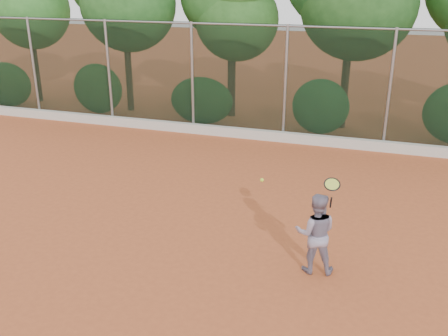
% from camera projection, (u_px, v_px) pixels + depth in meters
% --- Properties ---
extents(ground, '(80.00, 80.00, 0.00)m').
position_uv_depth(ground, '(208.00, 248.00, 9.43)').
color(ground, '#AD4F28').
rests_on(ground, ground).
extents(concrete_curb, '(24.00, 0.20, 0.30)m').
position_uv_depth(concrete_curb, '(282.00, 137.00, 15.43)').
color(concrete_curb, '#BAB6AC').
rests_on(concrete_curb, ground).
extents(tennis_player, '(0.79, 0.66, 1.45)m').
position_uv_depth(tennis_player, '(315.00, 233.00, 8.45)').
color(tennis_player, gray).
rests_on(tennis_player, ground).
extents(chainlink_fence, '(24.09, 0.09, 3.50)m').
position_uv_depth(chainlink_fence, '(285.00, 81.00, 14.97)').
color(chainlink_fence, black).
rests_on(chainlink_fence, ground).
extents(tennis_racket, '(0.30, 0.28, 0.55)m').
position_uv_depth(tennis_racket, '(332.00, 186.00, 8.00)').
color(tennis_racket, black).
rests_on(tennis_racket, ground).
extents(tennis_ball_in_flight, '(0.07, 0.07, 0.07)m').
position_uv_depth(tennis_ball_in_flight, '(262.00, 180.00, 8.35)').
color(tennis_ball_in_flight, '#B7D530').
rests_on(tennis_ball_in_flight, ground).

